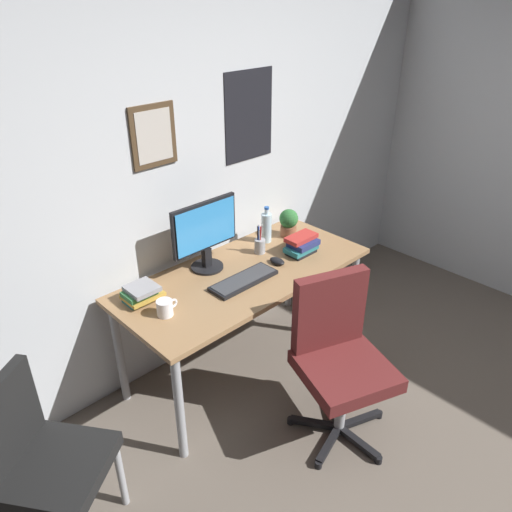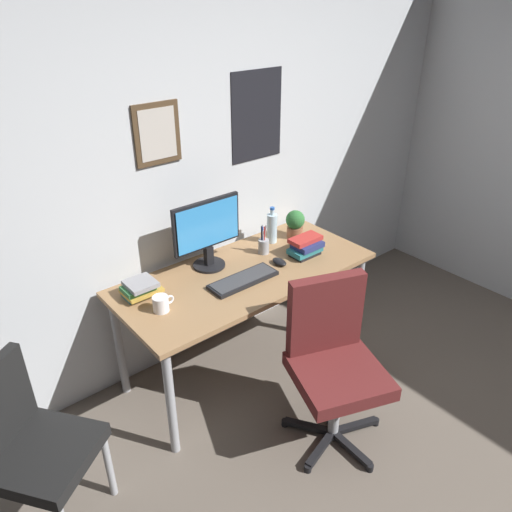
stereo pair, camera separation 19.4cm
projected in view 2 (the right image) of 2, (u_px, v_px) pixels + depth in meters
name	position (u px, v px, depth m)	size (l,w,h in m)	color
wall_back	(209.00, 162.00, 3.07)	(4.40, 0.10, 2.60)	silver
desk	(246.00, 282.00, 3.05)	(1.60, 0.72, 0.74)	#936D47
office_chair	(333.00, 356.00, 2.64)	(0.59, 0.60, 0.95)	#591E1E
side_chair	(28.00, 442.00, 2.18)	(0.59, 0.59, 0.88)	black
monitor	(207.00, 231.00, 2.96)	(0.46, 0.20, 0.43)	black
keyboard	(243.00, 280.00, 2.90)	(0.43, 0.15, 0.03)	black
computer_mouse	(279.00, 262.00, 3.08)	(0.06, 0.11, 0.04)	black
water_bottle	(272.00, 228.00, 3.31)	(0.07, 0.07, 0.25)	silver
coffee_mug_near	(161.00, 304.00, 2.63)	(0.12, 0.09, 0.09)	white
potted_plant	(295.00, 223.00, 3.38)	(0.13, 0.13, 0.19)	brown
pen_cup	(264.00, 245.00, 3.19)	(0.07, 0.07, 0.20)	#9EA0A5
book_stack_left	(140.00, 289.00, 2.76)	(0.21, 0.17, 0.09)	#26727A
book_stack_right	(306.00, 246.00, 3.18)	(0.23, 0.15, 0.11)	black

